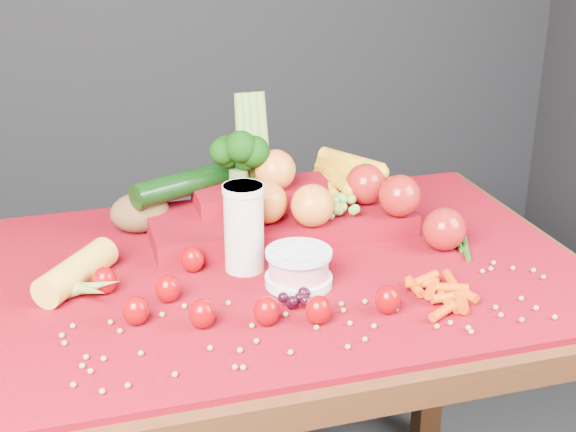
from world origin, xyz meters
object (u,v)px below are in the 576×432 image
object	(u,v)px
milk_glass	(244,225)
yogurt_bowl	(299,266)
produce_mound	(293,201)
table	(291,314)

from	to	relation	value
milk_glass	yogurt_bowl	bearing A→B (deg)	-48.44
yogurt_bowl	produce_mound	xyz separation A→B (m)	(0.06, 0.23, 0.03)
yogurt_bowl	produce_mound	bearing A→B (deg)	75.87
yogurt_bowl	table	bearing A→B (deg)	82.74
yogurt_bowl	produce_mound	distance (m)	0.24
milk_glass	produce_mound	world-z (taller)	produce_mound
table	yogurt_bowl	xyz separation A→B (m)	(-0.01, -0.08, 0.14)
table	produce_mound	bearing A→B (deg)	72.28
table	milk_glass	distance (m)	0.21
milk_glass	yogurt_bowl	distance (m)	0.13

